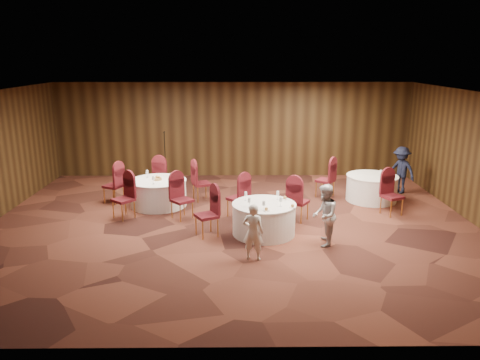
{
  "coord_description": "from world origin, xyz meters",
  "views": [
    {
      "loc": [
        0.09,
        -10.85,
        4.03
      ],
      "look_at": [
        0.2,
        0.2,
        1.1
      ],
      "focal_mm": 35.0,
      "sensor_mm": 36.0,
      "label": 1
    }
  ],
  "objects_px": {
    "table_main": "(264,219)",
    "man_c": "(401,170)",
    "mic_stand": "(166,168)",
    "woman_b": "(324,215)",
    "woman_a": "(253,232)",
    "table_right": "(372,188)",
    "table_left": "(158,193)"
  },
  "relations": [
    {
      "from": "table_main",
      "to": "mic_stand",
      "type": "xyz_separation_m",
      "value": [
        -2.95,
        4.64,
        0.13
      ]
    },
    {
      "from": "woman_a",
      "to": "man_c",
      "type": "xyz_separation_m",
      "value": [
        4.64,
        4.79,
        0.12
      ]
    },
    {
      "from": "table_right",
      "to": "mic_stand",
      "type": "xyz_separation_m",
      "value": [
        -6.2,
        2.04,
        0.13
      ]
    },
    {
      "from": "mic_stand",
      "to": "man_c",
      "type": "relative_size",
      "value": 1.19
    },
    {
      "from": "mic_stand",
      "to": "man_c",
      "type": "xyz_separation_m",
      "value": [
        7.28,
        -1.27,
        0.21
      ]
    },
    {
      "from": "man_c",
      "to": "table_main",
      "type": "bearing_deg",
      "value": -90.2
    },
    {
      "from": "woman_a",
      "to": "woman_b",
      "type": "distance_m",
      "value": 1.75
    },
    {
      "from": "table_right",
      "to": "man_c",
      "type": "xyz_separation_m",
      "value": [
        1.08,
        0.77,
        0.34
      ]
    },
    {
      "from": "woman_b",
      "to": "man_c",
      "type": "bearing_deg",
      "value": 155.94
    },
    {
      "from": "table_main",
      "to": "woman_b",
      "type": "relative_size",
      "value": 1.08
    },
    {
      "from": "table_left",
      "to": "woman_b",
      "type": "relative_size",
      "value": 1.14
    },
    {
      "from": "mic_stand",
      "to": "woman_a",
      "type": "xyz_separation_m",
      "value": [
        2.64,
        -6.06,
        0.09
      ]
    },
    {
      "from": "table_main",
      "to": "woman_a",
      "type": "height_order",
      "value": "woman_a"
    },
    {
      "from": "table_main",
      "to": "man_c",
      "type": "xyz_separation_m",
      "value": [
        4.34,
        3.37,
        0.34
      ]
    },
    {
      "from": "table_right",
      "to": "woman_a",
      "type": "distance_m",
      "value": 5.37
    },
    {
      "from": "woman_a",
      "to": "mic_stand",
      "type": "bearing_deg",
      "value": -52.64
    },
    {
      "from": "table_left",
      "to": "table_right",
      "type": "distance_m",
      "value": 6.06
    },
    {
      "from": "table_right",
      "to": "woman_a",
      "type": "xyz_separation_m",
      "value": [
        -3.56,
        -4.02,
        0.22
      ]
    },
    {
      "from": "woman_b",
      "to": "man_c",
      "type": "distance_m",
      "value": 5.08
    },
    {
      "from": "table_left",
      "to": "man_c",
      "type": "bearing_deg",
      "value": 9.62
    },
    {
      "from": "mic_stand",
      "to": "woman_a",
      "type": "bearing_deg",
      "value": -66.44
    },
    {
      "from": "mic_stand",
      "to": "woman_b",
      "type": "bearing_deg",
      "value": -51.56
    },
    {
      "from": "table_left",
      "to": "table_right",
      "type": "height_order",
      "value": "same"
    },
    {
      "from": "table_right",
      "to": "woman_b",
      "type": "relative_size",
      "value": 1.05
    },
    {
      "from": "woman_a",
      "to": "woman_b",
      "type": "xyz_separation_m",
      "value": [
        1.58,
        0.74,
        0.09
      ]
    },
    {
      "from": "woman_a",
      "to": "man_c",
      "type": "height_order",
      "value": "man_c"
    },
    {
      "from": "table_main",
      "to": "table_right",
      "type": "height_order",
      "value": "same"
    },
    {
      "from": "table_right",
      "to": "man_c",
      "type": "relative_size",
      "value": 1.02
    },
    {
      "from": "table_main",
      "to": "woman_a",
      "type": "distance_m",
      "value": 1.47
    },
    {
      "from": "mic_stand",
      "to": "woman_b",
      "type": "distance_m",
      "value": 6.79
    },
    {
      "from": "table_left",
      "to": "woman_a",
      "type": "height_order",
      "value": "woman_a"
    },
    {
      "from": "table_right",
      "to": "mic_stand",
      "type": "distance_m",
      "value": 6.53
    }
  ]
}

